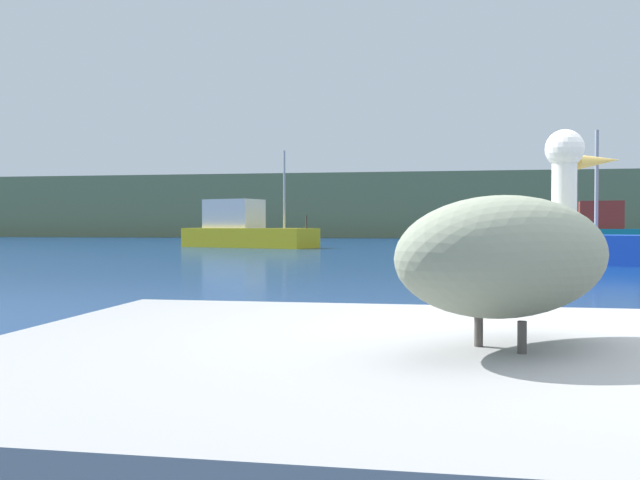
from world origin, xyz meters
The scene contains 5 objects.
hillside_backdrop centered at (0.00, 69.27, 3.19)m, with size 140.00×11.83×6.38m, color #6B7A51.
pier_dock centered at (-0.45, -0.52, 0.43)m, with size 3.74×2.46×0.85m, color #959595.
pelican centered at (-0.44, -0.51, 1.17)m, with size 1.03×1.17×0.77m.
fishing_boat_teal centered at (8.01, 36.78, 0.90)m, with size 7.23×3.22×5.46m.
fishing_boat_yellow centered at (-11.46, 34.78, 0.98)m, with size 8.16×4.97×5.34m.
Camera 1 is at (-0.69, -2.91, 1.27)m, focal length 38.63 mm.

